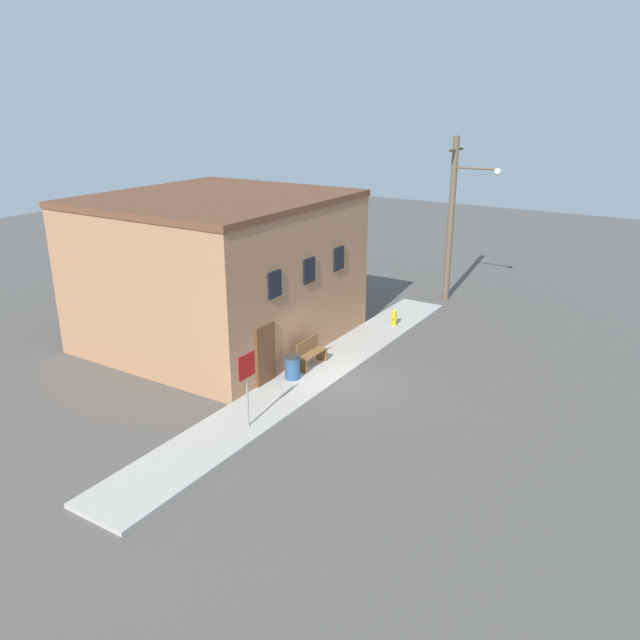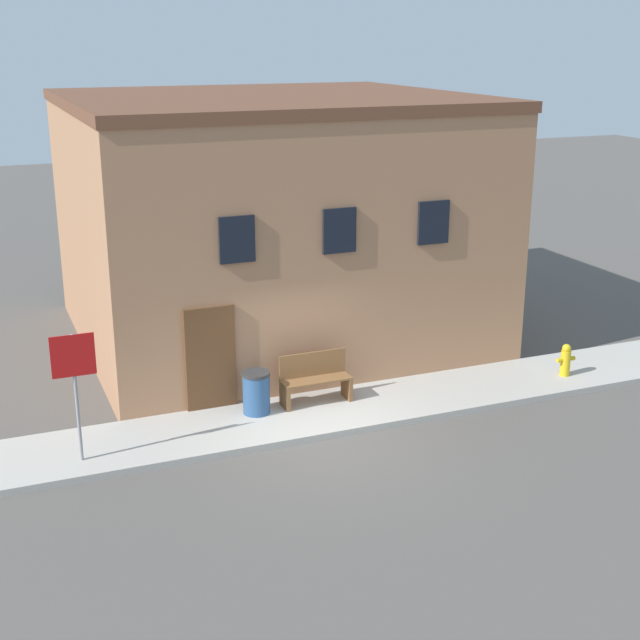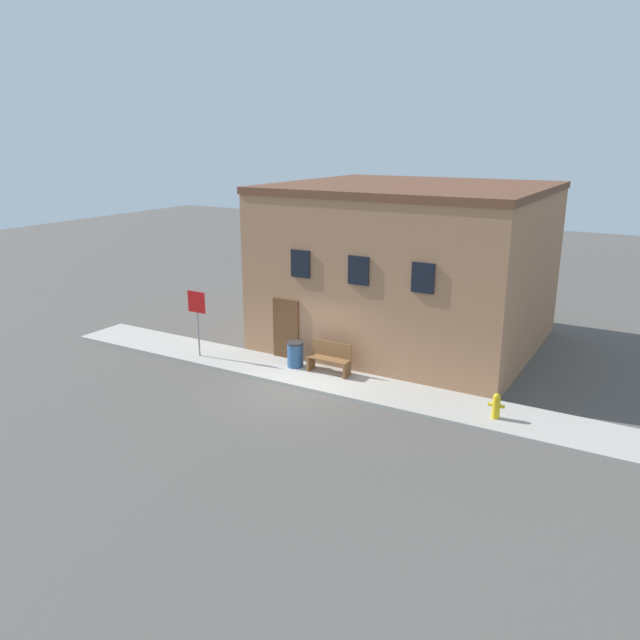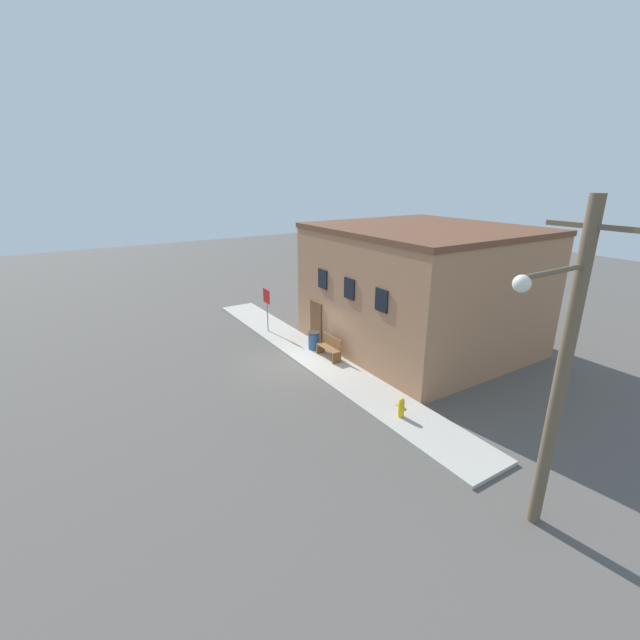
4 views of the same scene
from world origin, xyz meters
name	(u,v)px [view 4 (image 4 of 4)]	position (x,y,z in m)	size (l,w,h in m)	color
ground_plane	(297,364)	(0.00, 0.00, 0.00)	(80.00, 80.00, 0.00)	#56514C
sidewalk	(316,358)	(0.00, 1.00, 0.06)	(19.28, 2.00, 0.13)	#B2ADA3
brick_building	(421,288)	(1.16, 6.22, 2.92)	(9.14, 8.56, 5.83)	#A87551
fire_hydrant	(401,407)	(5.96, 0.77, 0.48)	(0.45, 0.21, 0.71)	gold
stop_sign	(267,302)	(-4.27, 0.61, 1.75)	(0.73, 0.06, 2.30)	gray
bench	(330,348)	(0.43, 1.47, 0.61)	(1.41, 0.44, 1.01)	brown
trash_bin	(314,341)	(-0.83, 1.39, 0.55)	(0.55, 0.55, 0.85)	#2D517F
utility_pole	(560,369)	(11.11, 0.32, 4.12)	(1.80, 2.32, 7.74)	brown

